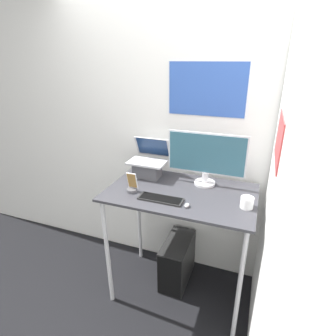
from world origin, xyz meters
name	(u,v)px	position (x,y,z in m)	size (l,w,h in m)	color
ground_plane	(166,322)	(0.00, 0.00, 0.00)	(12.00, 12.00, 0.00)	black
wall_back	(196,142)	(0.00, 0.76, 1.30)	(6.00, 0.06, 2.60)	white
wall_side_right	(279,193)	(0.65, 0.00, 1.30)	(0.06, 6.00, 2.60)	white
desk	(180,205)	(0.00, 0.34, 0.90)	(1.14, 0.68, 1.03)	#333338
laptop	(148,165)	(-0.35, 0.52, 1.12)	(0.32, 0.27, 0.32)	#4C4C51
monitor	(206,158)	(0.14, 0.53, 1.25)	(0.62, 0.17, 0.43)	silver
keyboard	(161,199)	(-0.10, 0.16, 1.03)	(0.33, 0.11, 0.02)	black
mouse	(187,205)	(0.11, 0.13, 1.04)	(0.03, 0.05, 0.02)	#99999E
cell_phone	(132,186)	(-0.35, 0.21, 1.07)	(0.08, 0.08, 0.16)	#4C4C51
computer_tower	(177,261)	(-0.06, 0.47, 0.22)	(0.23, 0.46, 0.43)	black
mug	(247,202)	(0.49, 0.27, 1.07)	(0.09, 0.09, 0.08)	white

